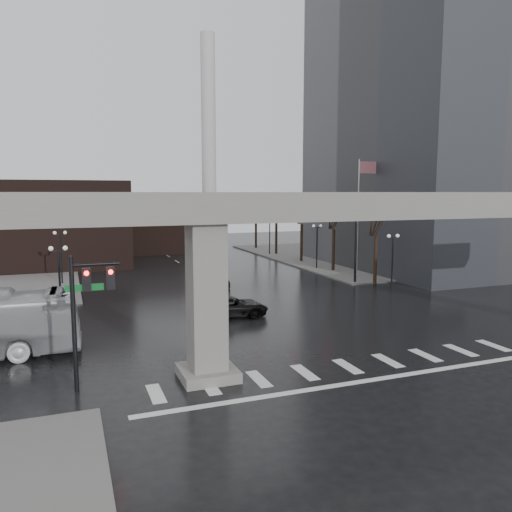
# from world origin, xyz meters

# --- Properties ---
(ground) EXTENTS (160.00, 160.00, 0.00)m
(ground) POSITION_xyz_m (0.00, 0.00, 0.00)
(ground) COLOR black
(ground) RESTS_ON ground
(sidewalk_ne) EXTENTS (28.00, 36.00, 0.15)m
(sidewalk_ne) POSITION_xyz_m (26.00, 36.00, 0.07)
(sidewalk_ne) COLOR #646260
(sidewalk_ne) RESTS_ON ground
(elevated_guideway) EXTENTS (48.00, 2.60, 8.70)m
(elevated_guideway) POSITION_xyz_m (1.26, 0.00, 6.88)
(elevated_guideway) COLOR gray
(elevated_guideway) RESTS_ON ground
(office_tower) EXTENTS (22.00, 26.00, 42.00)m
(office_tower) POSITION_xyz_m (28.00, 26.00, 21.00)
(office_tower) COLOR #57585C
(office_tower) RESTS_ON ground
(building_far_left) EXTENTS (16.00, 14.00, 10.00)m
(building_far_left) POSITION_xyz_m (-14.00, 42.00, 5.00)
(building_far_left) COLOR black
(building_far_left) RESTS_ON ground
(building_far_mid) EXTENTS (10.00, 10.00, 8.00)m
(building_far_mid) POSITION_xyz_m (-2.00, 52.00, 4.00)
(building_far_mid) COLOR black
(building_far_mid) RESTS_ON ground
(smokestack) EXTENTS (3.60, 3.60, 30.00)m
(smokestack) POSITION_xyz_m (6.00, 46.00, 13.35)
(smokestack) COLOR silver
(smokestack) RESTS_ON ground
(signal_mast_arm) EXTENTS (12.12, 0.43, 8.00)m
(signal_mast_arm) POSITION_xyz_m (8.99, 18.80, 5.83)
(signal_mast_arm) COLOR black
(signal_mast_arm) RESTS_ON ground
(signal_left_pole) EXTENTS (2.30, 0.30, 6.00)m
(signal_left_pole) POSITION_xyz_m (-12.25, 0.50, 4.07)
(signal_left_pole) COLOR black
(signal_left_pole) RESTS_ON ground
(flagpole_assembly) EXTENTS (2.06, 0.12, 12.00)m
(flagpole_assembly) POSITION_xyz_m (15.29, 22.00, 7.53)
(flagpole_assembly) COLOR silver
(flagpole_assembly) RESTS_ON ground
(lamp_right_0) EXTENTS (1.22, 0.32, 5.11)m
(lamp_right_0) POSITION_xyz_m (13.50, 14.00, 3.47)
(lamp_right_0) COLOR black
(lamp_right_0) RESTS_ON ground
(lamp_right_1) EXTENTS (1.22, 0.32, 5.11)m
(lamp_right_1) POSITION_xyz_m (13.50, 28.00, 3.47)
(lamp_right_1) COLOR black
(lamp_right_1) RESTS_ON ground
(lamp_right_2) EXTENTS (1.22, 0.32, 5.11)m
(lamp_right_2) POSITION_xyz_m (13.50, 42.00, 3.47)
(lamp_right_2) COLOR black
(lamp_right_2) RESTS_ON ground
(lamp_left_0) EXTENTS (1.22, 0.32, 5.11)m
(lamp_left_0) POSITION_xyz_m (-13.50, 14.00, 3.47)
(lamp_left_0) COLOR black
(lamp_left_0) RESTS_ON ground
(lamp_left_1) EXTENTS (1.22, 0.32, 5.11)m
(lamp_left_1) POSITION_xyz_m (-13.50, 28.00, 3.47)
(lamp_left_1) COLOR black
(lamp_left_1) RESTS_ON ground
(lamp_left_2) EXTENTS (1.22, 0.32, 5.11)m
(lamp_left_2) POSITION_xyz_m (-13.50, 42.00, 3.47)
(lamp_left_2) COLOR black
(lamp_left_2) RESTS_ON ground
(tree_right_0) EXTENTS (1.09, 1.58, 7.50)m
(tree_right_0) POSITION_xyz_m (14.53, 18.02, 2.79)
(tree_right_0) COLOR black
(tree_right_0) RESTS_ON ground
(tree_right_1) EXTENTS (1.09, 1.61, 7.67)m
(tree_right_1) POSITION_xyz_m (14.53, 26.02, 2.85)
(tree_right_1) COLOR black
(tree_right_1) RESTS_ON ground
(tree_right_2) EXTENTS (1.10, 1.63, 7.85)m
(tree_right_2) POSITION_xyz_m (14.53, 34.02, 2.91)
(tree_right_2) COLOR black
(tree_right_2) RESTS_ON ground
(tree_right_3) EXTENTS (1.11, 1.66, 8.02)m
(tree_right_3) POSITION_xyz_m (14.53, 42.02, 2.98)
(tree_right_3) COLOR black
(tree_right_3) RESTS_ON ground
(tree_right_4) EXTENTS (1.12, 1.69, 8.19)m
(tree_right_4) POSITION_xyz_m (14.53, 50.02, 3.04)
(tree_right_4) COLOR black
(tree_right_4) RESTS_ON ground
(pickup_truck) EXTENTS (5.52, 2.92, 1.48)m
(pickup_truck) POSITION_xyz_m (-2.43, 10.64, 0.74)
(pickup_truck) COLOR black
(pickup_truck) RESTS_ON ground
(far_car) EXTENTS (1.79, 4.45, 1.52)m
(far_car) POSITION_xyz_m (-0.13, 22.19, 0.76)
(far_car) COLOR black
(far_car) RESTS_ON ground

